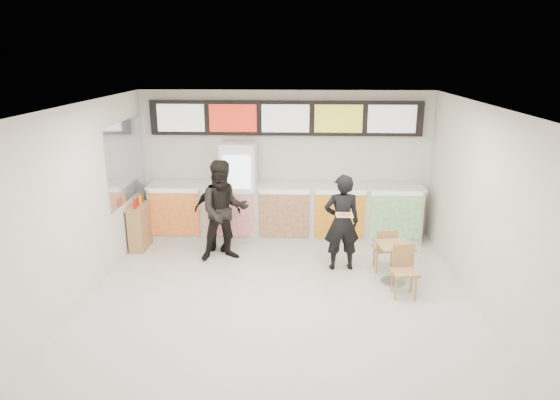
# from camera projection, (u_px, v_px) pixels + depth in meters

# --- Properties ---
(floor) EXTENTS (7.00, 7.00, 0.00)m
(floor) POSITION_uv_depth(u_px,v_px,m) (278.00, 311.00, 7.47)
(floor) COLOR beige
(floor) RESTS_ON ground
(ceiling) EXTENTS (7.00, 7.00, 0.00)m
(ceiling) POSITION_uv_depth(u_px,v_px,m) (278.00, 108.00, 6.62)
(ceiling) COLOR white
(ceiling) RESTS_ON wall_back
(wall_back) EXTENTS (6.00, 0.00, 6.00)m
(wall_back) POSITION_uv_depth(u_px,v_px,m) (286.00, 163.00, 10.40)
(wall_back) COLOR silver
(wall_back) RESTS_ON floor
(wall_left) EXTENTS (0.00, 7.00, 7.00)m
(wall_left) POSITION_uv_depth(u_px,v_px,m) (69.00, 213.00, 7.17)
(wall_left) COLOR silver
(wall_left) RESTS_ON floor
(wall_right) EXTENTS (0.00, 7.00, 7.00)m
(wall_right) POSITION_uv_depth(u_px,v_px,m) (493.00, 218.00, 6.92)
(wall_right) COLOR silver
(wall_right) RESTS_ON floor
(service_counter) EXTENTS (5.56, 0.77, 1.14)m
(service_counter) POSITION_uv_depth(u_px,v_px,m) (285.00, 212.00, 10.27)
(service_counter) COLOR silver
(service_counter) RESTS_ON floor
(menu_board) EXTENTS (5.50, 0.14, 0.70)m
(menu_board) POSITION_uv_depth(u_px,v_px,m) (286.00, 118.00, 10.05)
(menu_board) COLOR black
(menu_board) RESTS_ON wall_back
(drinks_fridge) EXTENTS (0.70, 0.67, 2.00)m
(drinks_fridge) POSITION_uv_depth(u_px,v_px,m) (239.00, 191.00, 10.20)
(drinks_fridge) COLOR white
(drinks_fridge) RESTS_ON floor
(mirror_panel) EXTENTS (0.01, 2.00, 1.50)m
(mirror_panel) POSITION_uv_depth(u_px,v_px,m) (126.00, 161.00, 9.44)
(mirror_panel) COLOR #B2B7BF
(mirror_panel) RESTS_ON wall_left
(customer_main) EXTENTS (0.68, 0.49, 1.73)m
(customer_main) POSITION_uv_depth(u_px,v_px,m) (342.00, 222.00, 8.70)
(customer_main) COLOR black
(customer_main) RESTS_ON floor
(customer_left) EXTENTS (1.08, 0.94, 1.88)m
(customer_left) POSITION_uv_depth(u_px,v_px,m) (224.00, 211.00, 9.10)
(customer_left) COLOR black
(customer_left) RESTS_ON floor
(customer_mid) EXTENTS (0.95, 0.47, 1.56)m
(customer_mid) POSITION_uv_depth(u_px,v_px,m) (217.00, 211.00, 9.62)
(customer_mid) COLOR black
(customer_mid) RESTS_ON floor
(pizza_slice) EXTENTS (0.36, 0.36, 0.02)m
(pizza_slice) POSITION_uv_depth(u_px,v_px,m) (344.00, 215.00, 8.19)
(pizza_slice) COLOR beige
(pizza_slice) RESTS_ON customer_main
(cafe_table) EXTENTS (0.62, 1.42, 0.81)m
(cafe_table) POSITION_uv_depth(u_px,v_px,m) (394.00, 256.00, 8.27)
(cafe_table) COLOR #AE844F
(cafe_table) RESTS_ON floor
(condiment_ledge) EXTENTS (0.31, 0.77, 1.03)m
(condiment_ledge) POSITION_uv_depth(u_px,v_px,m) (140.00, 226.00, 9.79)
(condiment_ledge) COLOR #AE844F
(condiment_ledge) RESTS_ON floor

